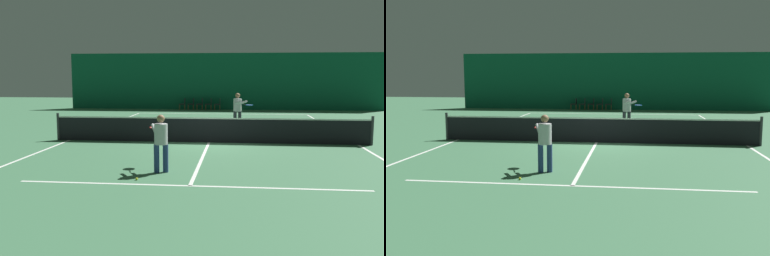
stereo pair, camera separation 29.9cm
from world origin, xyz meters
The scene contains 17 objects.
ground_plane centered at (0.00, 0.00, 0.00)m, with size 60.00×60.00×0.00m, color #3D704C.
backdrop_curtain centered at (0.00, 15.48, 2.06)m, with size 23.00×0.12×4.12m.
court_line_baseline_far centered at (0.00, 11.90, 0.00)m, with size 11.00×0.10×0.00m.
court_line_service_far centered at (0.00, 6.40, 0.00)m, with size 8.25×0.10×0.00m.
court_line_service_near centered at (0.00, -6.40, 0.00)m, with size 8.25×0.10×0.00m.
court_line_sideline_left centered at (-5.50, 0.00, 0.00)m, with size 0.10×23.80×0.00m.
court_line_sideline_right centered at (5.50, 0.00, 0.00)m, with size 0.10×23.80×0.00m.
court_line_centre centered at (0.00, 0.00, 0.00)m, with size 0.10×12.80×0.00m.
tennis_net centered at (0.00, 0.00, 0.51)m, with size 12.00×0.10×1.07m.
player_near centered at (-0.93, -5.06, 0.89)m, with size 0.76×1.33×1.53m.
player_far centered at (1.08, 4.34, 0.98)m, with size 1.03×1.34×1.69m.
courtside_chair_0 centered at (-2.92, 14.93, 0.49)m, with size 0.44×0.44×0.84m.
courtside_chair_1 centered at (-2.28, 14.93, 0.49)m, with size 0.44×0.44×0.84m.
courtside_chair_2 centered at (-1.63, 14.93, 0.49)m, with size 0.44×0.44×0.84m.
courtside_chair_3 centered at (-0.99, 14.93, 0.49)m, with size 0.44×0.44×0.84m.
courtside_chair_4 centered at (-0.35, 14.93, 0.49)m, with size 0.44×0.44×0.84m.
tennis_ball centered at (-1.36, -6.00, 0.03)m, with size 0.07×0.07×0.07m.
Camera 1 is at (1.09, -16.02, 2.57)m, focal length 40.00 mm.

